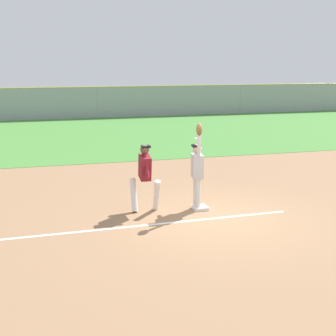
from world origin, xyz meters
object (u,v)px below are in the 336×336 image
(parked_car_black, at_px, (11,106))
(baseball, at_px, (196,139))
(runner, at_px, (145,173))
(first_base, at_px, (200,208))
(parked_car_silver, at_px, (174,102))
(fielder, at_px, (197,167))
(parked_car_white, at_px, (246,100))
(parked_car_blue, at_px, (103,103))

(parked_car_black, bearing_deg, baseball, -77.03)
(runner, relative_size, baseball, 23.24)
(first_base, bearing_deg, parked_car_silver, 75.44)
(fielder, distance_m, parked_car_white, 27.03)
(fielder, xyz_separation_m, baseball, (0.01, 0.15, 0.71))
(parked_car_silver, bearing_deg, first_base, -109.02)
(baseball, bearing_deg, parked_car_black, 103.01)
(first_base, relative_size, runner, 0.22)
(parked_car_silver, distance_m, parked_car_white, 5.95)
(baseball, distance_m, parked_car_black, 24.57)
(fielder, distance_m, parked_car_blue, 24.25)
(runner, distance_m, baseball, 1.56)
(baseball, xyz_separation_m, parked_car_blue, (0.91, 24.08, -1.16))
(runner, xyz_separation_m, parked_car_blue, (2.24, 24.00, -0.32))
(parked_car_black, bearing_deg, parked_car_blue, 1.41)
(fielder, bearing_deg, baseball, -83.51)
(fielder, bearing_deg, first_base, -174.79)
(runner, height_order, baseball, baseball)
(parked_car_white, bearing_deg, parked_car_black, -179.30)
(parked_car_black, bearing_deg, parked_car_white, 0.02)
(fielder, height_order, parked_car_black, fielder)
(runner, distance_m, parked_car_silver, 24.93)
(runner, distance_m, parked_car_white, 27.45)
(parked_car_white, bearing_deg, baseball, -116.46)
(fielder, bearing_deg, parked_car_silver, -95.64)
(runner, xyz_separation_m, baseball, (1.32, -0.08, 0.84))
(baseball, bearing_deg, first_base, -62.68)
(fielder, bearing_deg, parked_car_blue, -83.06)
(first_base, distance_m, parked_car_blue, 24.26)
(parked_car_white, bearing_deg, parked_car_blue, 179.91)
(parked_car_black, bearing_deg, fielder, -77.12)
(fielder, height_order, runner, fielder)
(fielder, xyz_separation_m, runner, (-1.31, 0.23, -0.12))
(parked_car_black, height_order, parked_car_silver, same)
(fielder, height_order, baseball, fielder)
(fielder, relative_size, parked_car_white, 0.52)
(fielder, distance_m, parked_car_silver, 24.79)
(parked_car_black, bearing_deg, parked_car_silver, -0.51)
(parked_car_black, bearing_deg, runner, -80.03)
(parked_car_blue, xyz_separation_m, parked_car_silver, (5.39, -0.26, 0.00))
(parked_car_blue, height_order, parked_car_silver, same)
(first_base, bearing_deg, parked_car_white, 63.19)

